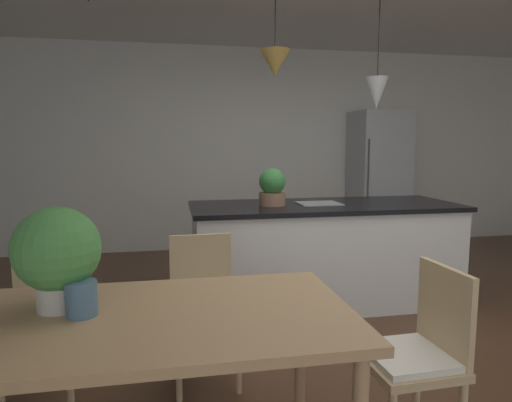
{
  "coord_description": "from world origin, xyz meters",
  "views": [
    {
      "loc": [
        -1.28,
        -2.82,
        1.43
      ],
      "look_at": [
        -0.74,
        0.04,
        1.05
      ],
      "focal_mm": 31.34,
      "sensor_mm": 36.0,
      "label": 1
    }
  ],
  "objects": [
    {
      "name": "chair_far_left",
      "position": [
        -2.01,
        -0.22,
        0.47
      ],
      "size": [
        0.4,
        0.4,
        0.87
      ],
      "color": "tan",
      "rests_on": "ground_plane"
    },
    {
      "name": "potted_plant_on_island",
      "position": [
        -0.43,
        0.91,
        1.06
      ],
      "size": [
        0.23,
        0.23,
        0.32
      ],
      "color": "#8C664C",
      "rests_on": "kitchen_island"
    },
    {
      "name": "kitchen_island",
      "position": [
        0.05,
        0.91,
        0.46
      ],
      "size": [
        2.35,
        0.91,
        0.91
      ],
      "color": "white",
      "rests_on": "ground_plane"
    },
    {
      "name": "refrigerator",
      "position": [
        1.51,
        2.86,
        0.93
      ],
      "size": [
        0.69,
        0.67,
        1.86
      ],
      "color": "#B2B5B7",
      "rests_on": "ground_plane"
    },
    {
      "name": "pendant_over_island_aux",
      "position": [
        0.51,
        0.91,
        1.87
      ],
      "size": [
        0.19,
        0.19,
        0.98
      ],
      "color": "black"
    },
    {
      "name": "pendant_over_island_main",
      "position": [
        -0.41,
        0.91,
        2.09
      ],
      "size": [
        0.26,
        0.26,
        0.72
      ],
      "color": "black"
    },
    {
      "name": "vase_on_dining_table",
      "position": [
        -1.64,
        -1.01,
        0.82
      ],
      "size": [
        0.12,
        0.12,
        0.14
      ],
      "color": "slate",
      "rests_on": "dining_table"
    },
    {
      "name": "chair_far_right",
      "position": [
        -1.11,
        -0.22,
        0.47
      ],
      "size": [
        0.42,
        0.42,
        0.87
      ],
      "color": "tan",
      "rests_on": "ground_plane"
    },
    {
      "name": "ground_plane",
      "position": [
        0.0,
        0.0,
        -0.02
      ],
      "size": [
        10.0,
        8.4,
        0.04
      ],
      "primitive_type": "cube",
      "color": "#4C301E"
    },
    {
      "name": "chair_kitchen_end",
      "position": [
        -0.18,
        -1.04,
        0.47
      ],
      "size": [
        0.42,
        0.42,
        0.87
      ],
      "color": "tan",
      "rests_on": "ground_plane"
    },
    {
      "name": "dining_table",
      "position": [
        -1.56,
        -1.04,
        0.68
      ],
      "size": [
        2.01,
        0.91,
        0.75
      ],
      "color": "tan",
      "rests_on": "ground_plane"
    },
    {
      "name": "potted_plant_on_table",
      "position": [
        -1.75,
        -0.91,
        0.99
      ],
      "size": [
        0.35,
        0.35,
        0.43
      ],
      "color": "beige",
      "rests_on": "dining_table"
    },
    {
      "name": "wall_back_kitchen",
      "position": [
        0.0,
        3.26,
        1.35
      ],
      "size": [
        10.0,
        0.12,
        2.7
      ],
      "primitive_type": "cube",
      "color": "white",
      "rests_on": "ground_plane"
    }
  ]
}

